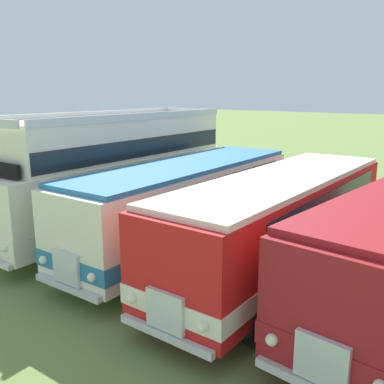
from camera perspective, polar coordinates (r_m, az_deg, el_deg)
The scene contains 3 objects.
bus_first_in_row at distance 16.31m, azimuth -9.64°, elevation 2.88°, with size 3.14×10.71×4.52m.
bus_second_in_row at distance 14.05m, azimuth -0.60°, elevation -1.12°, with size 3.04×10.01×2.99m.
bus_third_in_row at distance 12.31m, azimuth 11.86°, elevation -3.48°, with size 2.80×10.18×2.99m.
Camera 1 is at (-1.58, -10.55, 5.22)m, focal length 39.97 mm.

